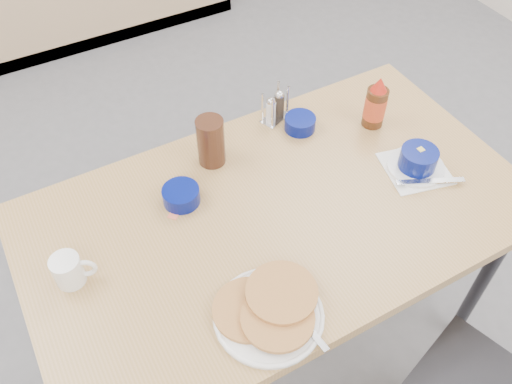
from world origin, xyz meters
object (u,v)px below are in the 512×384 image
coffee_mug (69,270)px  butter_bowl (300,123)px  dining_table (278,224)px  pancake_plate (269,311)px  grits_setting (418,162)px  amber_tumbler (211,141)px  condiment_caddy (275,109)px  syrup_bottle (376,105)px  creamer_bowl (181,196)px

coffee_mug → butter_bowl: size_ratio=1.08×
dining_table → pancake_plate: (-0.19, -0.27, 0.08)m
dining_table → pancake_plate: 0.34m
butter_bowl → grits_setting: bearing=-57.4°
amber_tumbler → condiment_caddy: bearing=15.9°
coffee_mug → condiment_caddy: size_ratio=0.93×
condiment_caddy → syrup_bottle: size_ratio=0.64×
syrup_bottle → condiment_caddy: bearing=146.5°
condiment_caddy → creamer_bowl: bearing=-178.6°
amber_tumbler → condiment_caddy: size_ratio=1.35×
butter_bowl → syrup_bottle: syrup_bottle is taller
grits_setting → syrup_bottle: 0.23m
creamer_bowl → syrup_bottle: bearing=0.5°
grits_setting → creamer_bowl: 0.69m
dining_table → amber_tumbler: bearing=106.2°
creamer_bowl → syrup_bottle: 0.67m
creamer_bowl → coffee_mug: bearing=-162.8°
creamer_bowl → butter_bowl: size_ratio=1.06×
dining_table → creamer_bowl: 0.29m
coffee_mug → butter_bowl: (0.80, 0.20, -0.02)m
dining_table → grits_setting: grits_setting is taller
condiment_caddy → butter_bowl: bearing=-82.8°
coffee_mug → amber_tumbler: (0.49, 0.21, 0.03)m
grits_setting → condiment_caddy: condiment_caddy is taller
dining_table → creamer_bowl: size_ratio=13.36×
grits_setting → condiment_caddy: 0.47m
pancake_plate → coffee_mug: coffee_mug is taller
butter_bowl → condiment_caddy: condiment_caddy is taller
coffee_mug → grits_setting: coffee_mug is taller
coffee_mug → syrup_bottle: syrup_bottle is taller
grits_setting → butter_bowl: (-0.21, 0.32, -0.01)m
coffee_mug → pancake_plate: bearing=-40.4°
grits_setting → syrup_bottle: bearing=87.3°
dining_table → grits_setting: bearing=-8.0°
coffee_mug → syrup_bottle: 1.02m
grits_setting → condiment_caddy: bearing=122.0°
pancake_plate → creamer_bowl: (-0.04, 0.43, 0.00)m
dining_table → coffee_mug: size_ratio=13.19×
dining_table → pancake_plate: size_ratio=5.07×
pancake_plate → grits_setting: 0.66m
grits_setting → amber_tumbler: amber_tumbler is taller
pancake_plate → coffee_mug: bearing=139.6°
butter_bowl → pancake_plate: bearing=-128.3°
syrup_bottle → pancake_plate: bearing=-145.5°
butter_bowl → condiment_caddy: bearing=119.5°
dining_table → grits_setting: size_ratio=6.13×
dining_table → grits_setting: (0.43, -0.06, 0.09)m
grits_setting → amber_tumbler: 0.61m
pancake_plate → amber_tumbler: bearing=78.4°
creamer_bowl → condiment_caddy: (0.41, 0.18, 0.02)m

